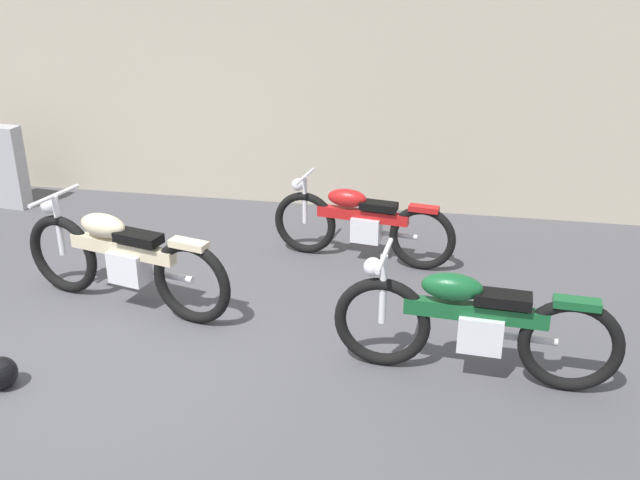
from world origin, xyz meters
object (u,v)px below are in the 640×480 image
stone_marker (1,167)px  motorcycle_cream (122,258)px  motorcycle_red (361,223)px  helmet (1,373)px  motorcycle_green (472,323)px

stone_marker → motorcycle_cream: size_ratio=0.47×
motorcycle_red → stone_marker: bearing=-1.4°
helmet → motorcycle_green: motorcycle_green is taller
stone_marker → motorcycle_green: (5.61, -2.77, -0.04)m
motorcycle_green → stone_marker: bearing=-22.4°
helmet → motorcycle_green: 3.56m
stone_marker → helmet: size_ratio=4.13×
motorcycle_cream → motorcycle_red: size_ratio=1.12×
motorcycle_cream → helmet: bearing=88.6°
motorcycle_green → motorcycle_red: (-1.10, 1.97, -0.05)m
helmet → motorcycle_red: motorcycle_red is taller
motorcycle_red → helmet: bearing=58.1°
motorcycle_green → motorcycle_red: size_ratio=1.13×
stone_marker → motorcycle_cream: 3.34m
helmet → motorcycle_cream: motorcycle_cream is taller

